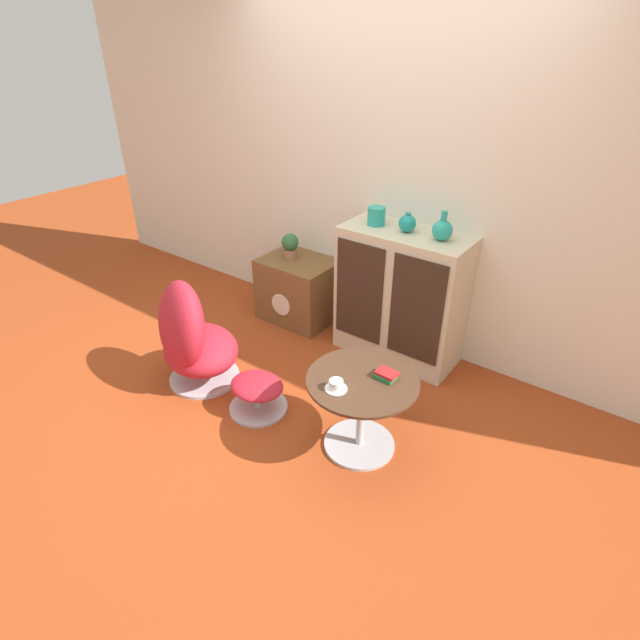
% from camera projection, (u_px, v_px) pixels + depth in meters
% --- Properties ---
extents(ground_plane, '(12.00, 12.00, 0.00)m').
position_uv_depth(ground_plane, '(269.00, 412.00, 3.27)').
color(ground_plane, '#9E3D19').
extents(wall_back, '(6.40, 0.06, 2.60)m').
position_uv_depth(wall_back, '(387.00, 170.00, 3.54)').
color(wall_back, silver).
rests_on(wall_back, ground_plane).
extents(sideboard, '(0.90, 0.43, 0.98)m').
position_uv_depth(sideboard, '(401.00, 296.00, 3.62)').
color(sideboard, beige).
rests_on(sideboard, ground_plane).
extents(tv_console, '(0.60, 0.48, 0.53)m').
position_uv_depth(tv_console, '(299.00, 289.00, 4.20)').
color(tv_console, brown).
rests_on(tv_console, ground_plane).
extents(egg_chair, '(0.75, 0.72, 0.80)m').
position_uv_depth(egg_chair, '(192.00, 338.00, 3.38)').
color(egg_chair, '#B7B7BC').
rests_on(egg_chair, ground_plane).
extents(ottoman, '(0.38, 0.38, 0.23)m').
position_uv_depth(ottoman, '(257.00, 391.00, 3.23)').
color(ottoman, '#B7B7BC').
rests_on(ottoman, ground_plane).
extents(coffee_table, '(0.63, 0.63, 0.50)m').
position_uv_depth(coffee_table, '(361.00, 403.00, 2.85)').
color(coffee_table, '#B7B7BC').
rests_on(coffee_table, ground_plane).
extents(vase_leftmost, '(0.13, 0.13, 0.13)m').
position_uv_depth(vase_leftmost, '(376.00, 216.00, 3.47)').
color(vase_leftmost, teal).
rests_on(vase_leftmost, sideboard).
extents(vase_inner_left, '(0.12, 0.12, 0.13)m').
position_uv_depth(vase_inner_left, '(407.00, 223.00, 3.34)').
color(vase_inner_left, teal).
rests_on(vase_inner_left, sideboard).
extents(vase_inner_right, '(0.13, 0.13, 0.20)m').
position_uv_depth(vase_inner_right, '(442.00, 230.00, 3.21)').
color(vase_inner_right, teal).
rests_on(vase_inner_right, sideboard).
extents(potted_plant, '(0.14, 0.14, 0.21)m').
position_uv_depth(potted_plant, '(290.00, 245.00, 4.05)').
color(potted_plant, '#996B4C').
rests_on(potted_plant, tv_console).
extents(teacup, '(0.12, 0.12, 0.06)m').
position_uv_depth(teacup, '(336.00, 386.00, 2.67)').
color(teacup, white).
rests_on(teacup, coffee_table).
extents(book_stack, '(0.12, 0.10, 0.04)m').
position_uv_depth(book_stack, '(386.00, 375.00, 2.76)').
color(book_stack, '#237038').
rests_on(book_stack, coffee_table).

